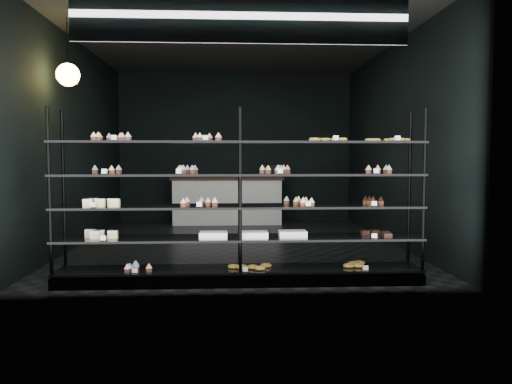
% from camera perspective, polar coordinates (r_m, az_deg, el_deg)
% --- Properties ---
extents(room, '(5.01, 6.01, 3.20)m').
position_cam_1_polar(room, '(7.90, -2.14, 5.52)').
color(room, black).
rests_on(room, ground).
extents(display_shelf, '(4.00, 0.50, 1.91)m').
position_cam_1_polar(display_shelf, '(5.50, -2.06, -3.94)').
color(display_shelf, black).
rests_on(display_shelf, room).
extents(signage, '(3.30, 0.05, 0.50)m').
position_cam_1_polar(signage, '(5.15, -1.70, 19.30)').
color(signage, '#0C1C3E').
rests_on(signage, room).
extents(pendant_lamp, '(0.29, 0.29, 0.88)m').
position_cam_1_polar(pendant_lamp, '(7.03, -20.69, 12.43)').
color(pendant_lamp, black).
rests_on(pendant_lamp, room).
extents(service_counter, '(2.31, 0.65, 1.23)m').
position_cam_1_polar(service_counter, '(10.44, -3.21, -0.88)').
color(service_counter, white).
rests_on(service_counter, room).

